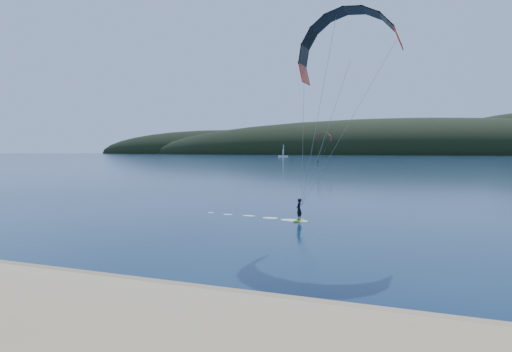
% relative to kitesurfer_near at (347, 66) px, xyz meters
% --- Properties ---
extents(ground, '(1800.00, 1800.00, 0.00)m').
position_rel_kitesurfer_near_xyz_m(ground, '(-7.16, -23.06, -12.92)').
color(ground, '#071C39').
rests_on(ground, ground).
extents(wet_sand, '(220.00, 2.50, 0.10)m').
position_rel_kitesurfer_near_xyz_m(wet_sand, '(-7.16, -18.56, -12.87)').
color(wet_sand, '#8F7B53').
rests_on(wet_sand, ground).
extents(headland, '(1200.00, 310.00, 140.00)m').
position_rel_kitesurfer_near_xyz_m(headland, '(-6.53, 722.23, -12.92)').
color(headland, black).
rests_on(headland, ground).
extents(kitesurfer_near, '(20.12, 6.81, 16.54)m').
position_rel_kitesurfer_near_xyz_m(kitesurfer_near, '(0.00, 0.00, 0.00)').
color(kitesurfer_near, '#B0EC1B').
rests_on(kitesurfer_near, ground).
extents(kitesurfer_far, '(8.44, 8.14, 13.07)m').
position_rel_kitesurfer_near_xyz_m(kitesurfer_far, '(-40.88, 169.87, -1.89)').
color(kitesurfer_far, '#B0EC1B').
rests_on(kitesurfer_far, ground).
extents(sailboat, '(9.32, 6.30, 13.04)m').
position_rel_kitesurfer_near_xyz_m(sailboat, '(-126.69, 371.24, -11.96)').
color(sailboat, white).
rests_on(sailboat, ground).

